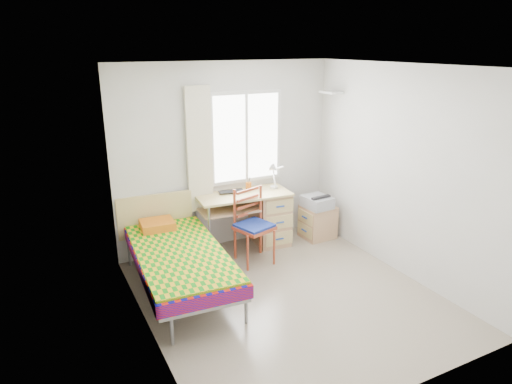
# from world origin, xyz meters

# --- Properties ---
(floor) EXTENTS (3.50, 3.50, 0.00)m
(floor) POSITION_xyz_m (0.00, 0.00, 0.00)
(floor) COLOR #BCAD93
(floor) RESTS_ON ground
(ceiling) EXTENTS (3.50, 3.50, 0.00)m
(ceiling) POSITION_xyz_m (0.00, 0.00, 2.60)
(ceiling) COLOR white
(ceiling) RESTS_ON wall_back
(wall_back) EXTENTS (3.20, 0.00, 3.20)m
(wall_back) POSITION_xyz_m (0.00, 1.75, 1.30)
(wall_back) COLOR silver
(wall_back) RESTS_ON ground
(wall_left) EXTENTS (0.00, 3.50, 3.50)m
(wall_left) POSITION_xyz_m (-1.60, 0.00, 1.30)
(wall_left) COLOR silver
(wall_left) RESTS_ON ground
(wall_right) EXTENTS (0.00, 3.50, 3.50)m
(wall_right) POSITION_xyz_m (1.60, 0.00, 1.30)
(wall_right) COLOR silver
(wall_right) RESTS_ON ground
(window) EXTENTS (1.10, 0.04, 1.30)m
(window) POSITION_xyz_m (0.30, 1.73, 1.55)
(window) COLOR white
(window) RESTS_ON wall_back
(curtain) EXTENTS (0.35, 0.05, 1.70)m
(curtain) POSITION_xyz_m (-0.42, 1.68, 1.45)
(curtain) COLOR white
(curtain) RESTS_ON wall_back
(floating_shelf) EXTENTS (0.20, 0.32, 0.03)m
(floating_shelf) POSITION_xyz_m (1.49, 1.40, 2.15)
(floating_shelf) COLOR white
(floating_shelf) RESTS_ON wall_right
(bed) EXTENTS (1.12, 2.17, 0.91)m
(bed) POSITION_xyz_m (-1.07, 0.77, 0.44)
(bed) COLOR gray
(bed) RESTS_ON floor
(desk) EXTENTS (1.35, 0.70, 0.82)m
(desk) POSITION_xyz_m (0.47, 1.46, 0.44)
(desk) COLOR tan
(desk) RESTS_ON floor
(chair) EXTENTS (0.54, 0.54, 1.01)m
(chair) POSITION_xyz_m (0.06, 1.04, 0.56)
(chair) COLOR #AE3D21
(chair) RESTS_ON floor
(cabinet) EXTENTS (0.48, 0.42, 0.50)m
(cabinet) POSITION_xyz_m (1.28, 1.28, 0.25)
(cabinet) COLOR tan
(cabinet) RESTS_ON floor
(printer) EXTENTS (0.38, 0.43, 0.18)m
(printer) POSITION_xyz_m (1.23, 1.25, 0.59)
(printer) COLOR #AEB2B6
(printer) RESTS_ON cabinet
(laptop) EXTENTS (0.38, 0.27, 0.03)m
(laptop) POSITION_xyz_m (-0.02, 1.53, 0.83)
(laptop) COLOR black
(laptop) RESTS_ON desk
(pen_cup) EXTENTS (0.09, 0.09, 0.10)m
(pen_cup) POSITION_xyz_m (0.27, 1.60, 0.87)
(pen_cup) COLOR orange
(pen_cup) RESTS_ON desk
(task_lamp) EXTENTS (0.23, 0.32, 0.42)m
(task_lamp) POSITION_xyz_m (0.56, 1.36, 1.08)
(task_lamp) COLOR white
(task_lamp) RESTS_ON desk
(book) EXTENTS (0.20, 0.26, 0.02)m
(book) POSITION_xyz_m (-0.08, 1.45, 0.59)
(book) COLOR gray
(book) RESTS_ON desk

